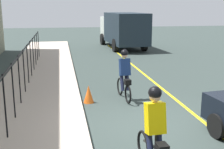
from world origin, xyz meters
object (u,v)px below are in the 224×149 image
cyclist_follow (154,132)px  traffic_cone_near (89,94)px  box_truck_background (123,29)px  cyclist_lead (125,75)px

cyclist_follow → traffic_cone_near: (4.75, 0.84, -0.60)m
cyclist_follow → box_truck_background: 18.38m
traffic_cone_near → cyclist_follow: bearing=-170.0°
cyclist_lead → box_truck_background: (13.22, -2.74, 0.64)m
cyclist_lead → traffic_cone_near: size_ratio=2.96×
box_truck_background → cyclist_follow: bearing=165.8°
cyclist_lead → traffic_cone_near: cyclist_lead is taller
cyclist_lead → traffic_cone_near: 1.44m
cyclist_lead → cyclist_follow: 4.90m
cyclist_lead → cyclist_follow: same height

